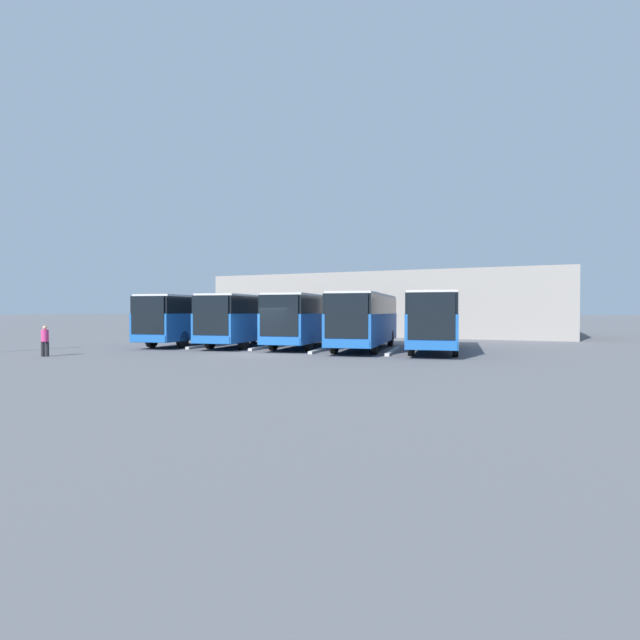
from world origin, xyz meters
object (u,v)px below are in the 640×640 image
Objects in this scene: bus_2 at (307,318)px; bus_1 at (365,319)px; bus_3 at (248,318)px; bus_4 at (193,318)px; pedestrian at (45,340)px; bus_0 at (436,319)px.

bus_1 is at bearing 163.25° from bus_2.
bus_3 is at bearing -1.53° from bus_2.
bus_3 is 1.00× the size of bus_4.
bus_1 and bus_3 have the same top height.
bus_2 reaches higher than pedestrian.
bus_0 is 4.14m from bus_1.
bus_4 is (8.23, 1.00, 0.00)m from bus_2.
bus_0 and bus_2 have the same top height.
pedestrian is (1.12, 10.46, -1.00)m from bus_4.
bus_2 is 14.82m from pedestrian.
bus_3 is (12.35, 0.33, 0.00)m from bus_0.
bus_3 is (4.12, 0.49, 0.00)m from bus_2.
pedestrian is at bearing 75.59° from bus_4.
pedestrian is (9.35, 11.46, -1.00)m from bus_2.
bus_2 is at bearing 178.60° from bus_4.
pedestrian is (17.58, 11.29, -1.00)m from bus_0.
bus_3 and bus_4 have the same top height.
bus_2 is (8.23, -0.16, 0.00)m from bus_0.
bus_2 is 6.93× the size of pedestrian.
bus_2 is 1.00× the size of bus_4.
bus_4 is 6.93× the size of pedestrian.
bus_3 reaches higher than pedestrian.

